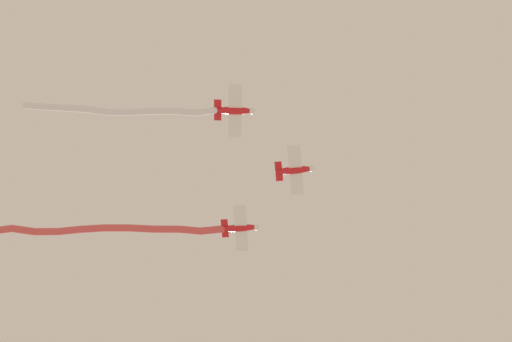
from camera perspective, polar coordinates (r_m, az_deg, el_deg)
airplane_lead at (r=77.38m, az=3.35°, el=0.08°), size 5.16×5.68×1.58m
airplane_left_wing at (r=80.67m, az=-1.32°, el=-4.85°), size 5.30×5.56×1.58m
smoke_trail_left_wing at (r=83.20m, az=-12.67°, el=-4.89°), size 20.77×20.83×1.77m
airplane_right_wing at (r=74.94m, az=-1.81°, el=5.16°), size 5.57×5.29×1.58m
smoke_trail_right_wing at (r=75.57m, az=-11.40°, el=5.09°), size 14.08×16.23×2.35m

